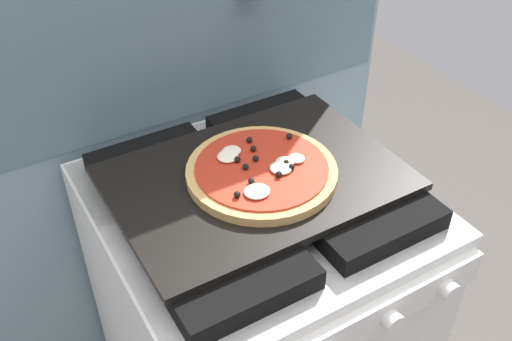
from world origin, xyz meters
TOP-DOWN VIEW (x-y plane):
  - kitchen_backsplash at (0.00, 0.33)m, footprint 1.10×0.09m
  - stove at (-0.00, -0.00)m, footprint 0.60×0.64m
  - baking_tray at (0.00, 0.00)m, footprint 0.54×0.38m
  - pizza_left at (0.01, -0.01)m, footprint 0.28×0.28m

SIDE VIEW (x-z plane):
  - stove at x=0.00m, z-range 0.00..0.90m
  - kitchen_backsplash at x=0.00m, z-range 0.01..1.56m
  - baking_tray at x=0.00m, z-range 0.90..0.92m
  - pizza_left at x=0.01m, z-range 0.91..0.94m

